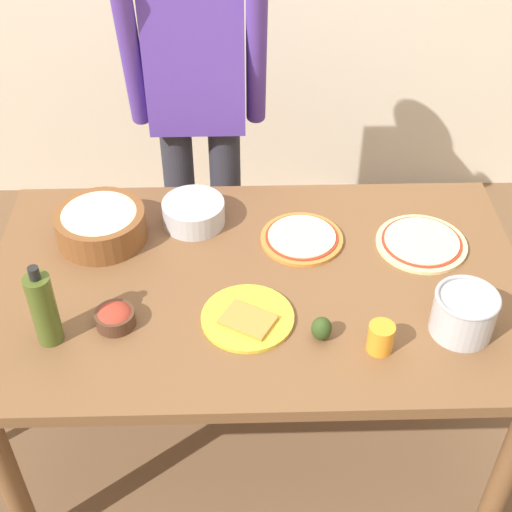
{
  "coord_description": "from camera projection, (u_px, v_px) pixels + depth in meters",
  "views": [
    {
      "loc": [
        -0.04,
        -1.55,
        2.19
      ],
      "look_at": [
        0.0,
        0.05,
        0.81
      ],
      "focal_mm": 50.23,
      "sensor_mm": 36.0,
      "label": 1
    }
  ],
  "objects": [
    {
      "name": "cup_orange",
      "position": [
        381.0,
        338.0,
        1.88
      ],
      "size": [
        0.07,
        0.07,
        0.08
      ],
      "primitive_type": "cylinder",
      "color": "orange",
      "rests_on": "dining_table"
    },
    {
      "name": "pizza_raw_on_board",
      "position": [
        421.0,
        243.0,
        2.23
      ],
      "size": [
        0.28,
        0.28,
        0.02
      ],
      "color": "beige",
      "rests_on": "dining_table"
    },
    {
      "name": "ground",
      "position": [
        256.0,
        433.0,
        2.61
      ],
      "size": [
        8.0,
        8.0,
        0.0
      ],
      "primitive_type": "plane",
      "color": "brown"
    },
    {
      "name": "steel_pot",
      "position": [
        464.0,
        313.0,
        1.92
      ],
      "size": [
        0.17,
        0.17,
        0.13
      ],
      "color": "#B7B7BC",
      "rests_on": "dining_table"
    },
    {
      "name": "dining_table",
      "position": [
        256.0,
        302.0,
        2.17
      ],
      "size": [
        1.6,
        0.96,
        0.76
      ],
      "color": "brown",
      "rests_on": "ground"
    },
    {
      "name": "olive_oil_bottle",
      "position": [
        44.0,
        309.0,
        1.86
      ],
      "size": [
        0.07,
        0.07,
        0.26
      ],
      "color": "#47561E",
      "rests_on": "dining_table"
    },
    {
      "name": "pizza_cooked_on_tray",
      "position": [
        302.0,
        238.0,
        2.25
      ],
      "size": [
        0.26,
        0.26,
        0.02
      ],
      "color": "#C67A33",
      "rests_on": "dining_table"
    },
    {
      "name": "avocado",
      "position": [
        322.0,
        328.0,
        1.92
      ],
      "size": [
        0.06,
        0.06,
        0.07
      ],
      "primitive_type": "ellipsoid",
      "color": "#2D4219",
      "rests_on": "dining_table"
    },
    {
      "name": "small_sauce_bowl",
      "position": [
        115.0,
        317.0,
        1.96
      ],
      "size": [
        0.11,
        0.11,
        0.06
      ],
      "color": "#4C2D1E",
      "rests_on": "dining_table"
    },
    {
      "name": "person_cook",
      "position": [
        198.0,
        101.0,
        2.56
      ],
      "size": [
        0.49,
        0.25,
        1.62
      ],
      "color": "#2D2D38",
      "rests_on": "ground"
    },
    {
      "name": "plate_with_slice",
      "position": [
        248.0,
        318.0,
        1.98
      ],
      "size": [
        0.26,
        0.26,
        0.02
      ],
      "color": "gold",
      "rests_on": "dining_table"
    },
    {
      "name": "popcorn_bowl",
      "position": [
        100.0,
        223.0,
        2.22
      ],
      "size": [
        0.28,
        0.28,
        0.11
      ],
      "color": "brown",
      "rests_on": "dining_table"
    },
    {
      "name": "mixing_bowl_steel",
      "position": [
        194.0,
        213.0,
        2.29
      ],
      "size": [
        0.2,
        0.2,
        0.08
      ],
      "color": "#B7B7BC",
      "rests_on": "dining_table"
    }
  ]
}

